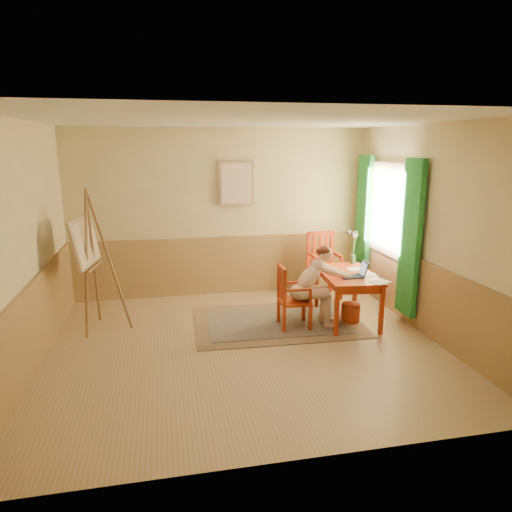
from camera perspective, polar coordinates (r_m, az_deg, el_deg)
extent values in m
cube|color=tan|center=(6.03, -1.30, -11.17)|extent=(5.00, 4.50, 0.02)
cube|color=white|center=(5.48, -1.47, 16.65)|extent=(5.00, 4.50, 0.02)
cube|color=#CDB57D|center=(7.79, -4.35, 5.34)|extent=(5.00, 0.02, 2.80)
cube|color=#CDB57D|center=(3.46, 5.31, -5.35)|extent=(5.00, 0.02, 2.80)
cube|color=#CDB57D|center=(5.72, -26.98, 0.82)|extent=(0.02, 4.50, 2.80)
cube|color=#CDB57D|center=(6.51, 20.94, 2.82)|extent=(0.02, 4.50, 2.80)
cube|color=#A9814D|center=(7.94, -4.20, -1.13)|extent=(5.00, 0.04, 1.00)
cube|color=#A9814D|center=(5.95, -25.76, -7.64)|extent=(0.04, 4.50, 1.00)
cube|color=#A9814D|center=(6.71, 20.07, -4.75)|extent=(0.04, 4.50, 1.00)
cube|color=white|center=(7.41, 16.26, 5.57)|extent=(0.02, 1.00, 1.30)
cube|color=tan|center=(7.40, 16.13, 5.57)|extent=(0.03, 1.12, 1.42)
cube|color=green|center=(6.75, 18.61, 2.06)|extent=(0.08, 0.45, 2.20)
cube|color=green|center=(8.11, 13.14, 4.27)|extent=(0.08, 0.45, 2.20)
cube|color=tan|center=(7.72, -2.50, 9.02)|extent=(0.60, 0.04, 0.76)
cube|color=beige|center=(7.70, -2.47, 9.01)|extent=(0.50, 0.02, 0.66)
cube|color=#8C7251|center=(6.78, 2.68, -8.16)|extent=(2.46, 1.68, 0.01)
cube|color=black|center=(6.77, 2.68, -8.10)|extent=(2.04, 1.27, 0.01)
cube|color=#B8340F|center=(6.76, 11.33, -2.27)|extent=(0.82, 1.26, 0.04)
cube|color=#B8340F|center=(6.78, 11.30, -2.84)|extent=(0.71, 1.15, 0.10)
cube|color=#B8340F|center=(6.28, 9.97, -6.91)|extent=(0.06, 0.06, 0.68)
cube|color=#B8340F|center=(6.48, 15.31, -6.55)|extent=(0.06, 0.06, 0.68)
cube|color=#B8340F|center=(7.28, 7.54, -3.90)|extent=(0.06, 0.06, 0.68)
cube|color=#B8340F|center=(7.46, 12.21, -3.68)|extent=(0.06, 0.06, 0.68)
cube|color=#B8340F|center=(6.48, 4.79, -5.62)|extent=(0.43, 0.41, 0.04)
cube|color=#B8340F|center=(6.35, 3.51, -7.98)|extent=(0.05, 0.05, 0.37)
cube|color=#B8340F|center=(6.44, 6.76, -7.74)|extent=(0.05, 0.05, 0.37)
cube|color=#B8340F|center=(6.67, 2.83, -6.88)|extent=(0.05, 0.05, 0.37)
cube|color=#B8340F|center=(6.76, 5.93, -6.67)|extent=(0.05, 0.05, 0.37)
cube|color=#B8340F|center=(6.19, 3.57, -3.90)|extent=(0.05, 0.05, 0.50)
cube|color=#B8340F|center=(6.52, 2.87, -2.98)|extent=(0.05, 0.05, 0.50)
cube|color=#B8340F|center=(6.30, 3.24, -1.49)|extent=(0.06, 0.40, 0.05)
cube|color=#B8340F|center=(6.28, 3.39, -3.78)|extent=(0.03, 0.04, 0.41)
cube|color=#B8340F|center=(6.36, 3.21, -3.54)|extent=(0.03, 0.04, 0.41)
cube|color=#B8340F|center=(6.45, 3.04, -3.31)|extent=(0.03, 0.04, 0.41)
cube|color=#B8340F|center=(6.25, 5.23, -4.24)|extent=(0.37, 0.05, 0.03)
cube|color=#B8340F|center=(6.33, 6.77, -5.01)|extent=(0.04, 0.04, 0.20)
cube|color=#B8340F|center=(6.58, 4.45, -3.31)|extent=(0.37, 0.05, 0.03)
cube|color=#B8340F|center=(6.65, 5.92, -4.05)|extent=(0.04, 0.04, 0.20)
cube|color=#B8340F|center=(7.81, 8.48, -1.75)|extent=(0.50, 0.52, 0.05)
cube|color=#B8340F|center=(8.01, 6.41, -3.14)|extent=(0.06, 0.06, 0.44)
cube|color=#B8340F|center=(7.61, 7.55, -4.08)|extent=(0.06, 0.06, 0.44)
cube|color=#B8340F|center=(8.16, 9.22, -2.91)|extent=(0.06, 0.06, 0.44)
cube|color=#B8340F|center=(7.77, 10.48, -3.82)|extent=(0.06, 0.06, 0.44)
cube|color=#B8340F|center=(7.86, 6.52, 0.84)|extent=(0.06, 0.06, 0.60)
cube|color=#B8340F|center=(8.02, 9.37, 0.99)|extent=(0.06, 0.06, 0.60)
cube|color=#B8340F|center=(7.88, 8.02, 2.81)|extent=(0.48, 0.07, 0.07)
cube|color=#B8340F|center=(7.90, 7.22, 0.76)|extent=(0.05, 0.03, 0.49)
cube|color=#B8340F|center=(7.94, 7.95, 0.80)|extent=(0.05, 0.03, 0.49)
cube|color=#B8340F|center=(7.98, 8.68, 0.84)|extent=(0.05, 0.03, 0.49)
cube|color=#B8340F|center=(7.67, 7.07, 0.04)|extent=(0.06, 0.45, 0.04)
cube|color=#B8340F|center=(7.51, 7.61, -1.22)|extent=(0.05, 0.05, 0.24)
cube|color=#B8340F|center=(7.83, 9.99, 0.21)|extent=(0.06, 0.45, 0.04)
cube|color=#B8340F|center=(7.67, 10.58, -1.02)|extent=(0.05, 0.05, 0.24)
ellipsoid|color=beige|center=(6.46, 5.36, -4.49)|extent=(0.27, 0.34, 0.21)
cylinder|color=beige|center=(6.44, 7.22, -4.70)|extent=(0.41, 0.16, 0.15)
cylinder|color=beige|center=(6.59, 6.81, -4.25)|extent=(0.41, 0.16, 0.15)
cylinder|color=beige|center=(6.58, 8.80, -6.60)|extent=(0.11, 0.11, 0.47)
cylinder|color=beige|center=(6.73, 8.36, -6.13)|extent=(0.11, 0.11, 0.47)
cube|color=beige|center=(6.68, 9.21, -8.41)|extent=(0.20, 0.09, 0.07)
cube|color=beige|center=(6.82, 8.76, -7.90)|extent=(0.20, 0.09, 0.07)
ellipsoid|color=beige|center=(6.44, 6.59, -2.68)|extent=(0.46, 0.28, 0.49)
ellipsoid|color=beige|center=(6.43, 7.81, -1.11)|extent=(0.20, 0.28, 0.17)
sphere|color=beige|center=(6.42, 8.68, 0.24)|extent=(0.19, 0.19, 0.19)
ellipsoid|color=#532012|center=(6.41, 8.54, 0.69)|extent=(0.18, 0.19, 0.13)
sphere|color=#532012|center=(6.39, 7.91, 0.59)|extent=(0.10, 0.10, 0.10)
cylinder|color=beige|center=(6.35, 8.91, -1.81)|extent=(0.21, 0.11, 0.14)
cylinder|color=beige|center=(6.45, 10.59, -2.34)|extent=(0.28, 0.12, 0.16)
sphere|color=beige|center=(6.37, 9.68, -2.06)|extent=(0.08, 0.08, 0.08)
sphere|color=beige|center=(6.53, 11.48, -2.60)|extent=(0.07, 0.07, 0.07)
cylinder|color=beige|center=(6.59, 8.18, -1.19)|extent=(0.21, 0.10, 0.14)
cylinder|color=beige|center=(6.66, 9.91, -1.79)|extent=(0.28, 0.14, 0.16)
sphere|color=beige|center=(6.64, 8.87, -1.39)|extent=(0.08, 0.08, 0.08)
sphere|color=beige|center=(6.69, 10.95, -2.19)|extent=(0.07, 0.07, 0.07)
cube|color=#1E2338|center=(6.57, 11.76, -2.50)|extent=(0.30, 0.22, 0.02)
cube|color=#2D3342|center=(6.56, 11.76, -2.47)|extent=(0.27, 0.17, 0.00)
cube|color=#1E2338|center=(6.61, 13.22, -1.51)|extent=(0.07, 0.22, 0.20)
cube|color=#99BFF2|center=(6.60, 13.13, -1.55)|extent=(0.05, 0.18, 0.16)
cube|color=white|center=(6.42, 15.16, -3.11)|extent=(0.33, 0.29, 0.00)
cube|color=white|center=(6.99, 12.32, -1.58)|extent=(0.28, 0.21, 0.00)
cube|color=white|center=(6.93, 8.79, -1.55)|extent=(0.33, 0.31, 0.00)
cube|color=white|center=(6.71, 13.68, -2.31)|extent=(0.28, 0.21, 0.00)
cylinder|color=#3F724C|center=(7.30, 11.91, -0.38)|extent=(0.09, 0.09, 0.14)
cylinder|color=#3F7233|center=(7.29, 11.69, 1.47)|extent=(0.05, 0.11, 0.36)
sphere|color=#728CD8|center=(7.29, 11.45, 2.94)|extent=(0.06, 0.06, 0.05)
cylinder|color=#3F7233|center=(7.21, 11.94, 1.40)|extent=(0.06, 0.08, 0.38)
sphere|color=pink|center=(7.13, 11.95, 2.83)|extent=(0.04, 0.04, 0.04)
cylinder|color=#3F7233|center=(7.28, 12.00, 1.11)|extent=(0.03, 0.04, 0.28)
sphere|color=pink|center=(7.27, 12.08, 2.21)|extent=(0.05, 0.05, 0.04)
cylinder|color=#3F7233|center=(7.20, 11.95, 1.27)|extent=(0.07, 0.11, 0.35)
sphere|color=#728CD8|center=(7.11, 11.96, 2.56)|extent=(0.05, 0.05, 0.05)
cylinder|color=#3F7233|center=(7.30, 12.15, 1.27)|extent=(0.08, 0.07, 0.31)
sphere|color=pink|center=(7.31, 12.37, 2.53)|extent=(0.05, 0.05, 0.05)
cylinder|color=#3F7233|center=(7.28, 12.08, 1.26)|extent=(0.05, 0.04, 0.32)
sphere|color=pink|center=(7.27, 12.23, 2.53)|extent=(0.04, 0.04, 0.04)
cylinder|color=#3F7233|center=(7.30, 12.11, 1.46)|extent=(0.07, 0.09, 0.36)
sphere|color=#728CD8|center=(7.31, 12.29, 2.91)|extent=(0.05, 0.05, 0.04)
cylinder|color=#B2421D|center=(6.87, 11.65, -6.91)|extent=(0.29, 0.29, 0.29)
cylinder|color=brown|center=(6.50, -20.30, -0.92)|extent=(0.15, 0.35, 1.97)
cylinder|color=brown|center=(6.80, -19.52, -0.24)|extent=(0.04, 0.36, 1.97)
cylinder|color=brown|center=(6.58, -17.70, -0.55)|extent=(0.51, 0.12, 1.97)
cylinder|color=brown|center=(6.68, -20.07, -1.24)|extent=(0.12, 0.55, 0.03)
cube|color=brown|center=(6.66, -19.54, -1.24)|extent=(0.15, 0.60, 0.03)
cube|color=tan|center=(6.61, -20.52, 1.66)|extent=(0.28, 0.88, 0.65)
cube|color=beige|center=(6.60, -20.34, 1.66)|extent=(0.23, 0.79, 0.57)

